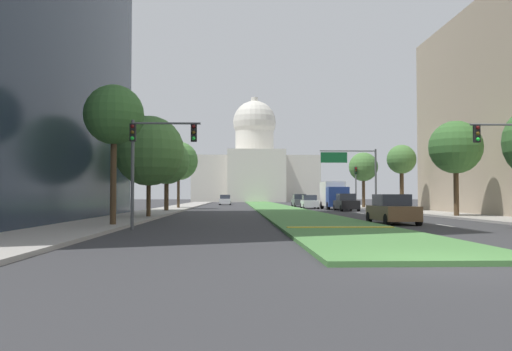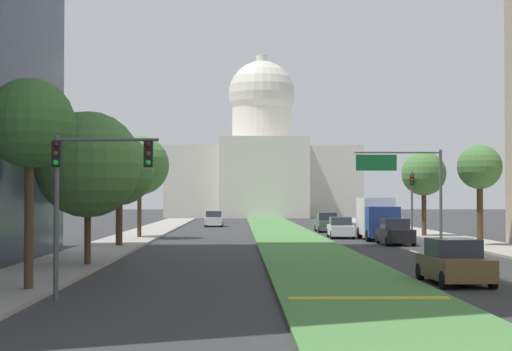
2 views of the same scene
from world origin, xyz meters
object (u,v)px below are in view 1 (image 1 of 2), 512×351
object	(u,v)px
street_tree_left_near	(114,116)
street_tree_right_far	(402,160)
street_tree_left_far	(167,162)
street_tree_right_distant	(363,167)
street_tree_right_mid	(456,148)
sedan_far_horizon	(300,201)
traffic_light_near_left	(151,150)
sedan_midblock	(346,203)
sedan_very_far	(225,200)
street_tree_left_distant	(179,161)
box_truck_delivery	(334,195)
street_tree_left_mid	(149,151)
sedan_lead_stopped	(392,210)
overhead_guide_sign	(354,166)
traffic_light_far_right	(356,181)
capitol_building	(255,170)
sedan_distant	(309,202)

from	to	relation	value
street_tree_left_near	street_tree_right_far	bearing A→B (deg)	47.74
street_tree_left_far	street_tree_right_distant	bearing A→B (deg)	29.82
street_tree_right_mid	street_tree_left_far	world-z (taller)	street_tree_left_far
street_tree_right_far	sedan_far_horizon	distance (m)	25.38
traffic_light_near_left	street_tree_left_far	distance (m)	27.54
sedan_midblock	sedan_very_far	distance (m)	37.81
sedan_far_horizon	street_tree_right_distant	bearing A→B (deg)	-57.72
street_tree_left_distant	sedan_far_horizon	size ratio (longest dim) A/B	1.74
sedan_midblock	sedan_far_horizon	world-z (taller)	sedan_midblock
street_tree_left_near	street_tree_left_far	xyz separation A→B (m)	(-0.57, 25.30, -0.76)
sedan_very_far	box_truck_delivery	size ratio (longest dim) A/B	0.73
street_tree_left_mid	sedan_far_horizon	world-z (taller)	street_tree_left_mid
sedan_lead_stopped	box_truck_delivery	xyz separation A→B (m)	(2.38, 31.44, 0.88)
street_tree_left_near	sedan_very_far	bearing A→B (deg)	86.02
street_tree_left_mid	street_tree_left_far	world-z (taller)	street_tree_left_mid
street_tree_right_far	sedan_lead_stopped	bearing A→B (deg)	-108.61
traffic_light_near_left	overhead_guide_sign	bearing A→B (deg)	61.59
traffic_light_far_right	sedan_very_far	world-z (taller)	traffic_light_far_right
capitol_building	street_tree_left_near	size ratio (longest dim) A/B	4.31
traffic_light_far_right	street_tree_right_distant	world-z (taller)	street_tree_right_distant
traffic_light_near_left	sedan_far_horizon	distance (m)	52.65
overhead_guide_sign	street_tree_left_mid	size ratio (longest dim) A/B	0.90
street_tree_left_distant	box_truck_delivery	xyz separation A→B (m)	(18.13, -2.36, -4.02)
traffic_light_far_right	street_tree_right_far	bearing A→B (deg)	-81.15
street_tree_left_near	sedan_far_horizon	size ratio (longest dim) A/B	1.58
street_tree_right_mid	sedan_midblock	size ratio (longest dim) A/B	1.68
street_tree_right_far	street_tree_left_distant	xyz separation A→B (m)	(-23.24, 11.55, 0.59)
sedan_lead_stopped	street_tree_right_far	bearing A→B (deg)	71.39
capitol_building	street_tree_right_far	bearing A→B (deg)	-82.48
street_tree_left_far	street_tree_left_distant	size ratio (longest dim) A/B	0.90
sedan_distant	overhead_guide_sign	bearing A→B (deg)	-68.67
box_truck_delivery	street_tree_right_far	bearing A→B (deg)	-60.97
street_tree_left_distant	sedan_lead_stopped	xyz separation A→B (m)	(15.75, -33.79, -4.91)
traffic_light_near_left	street_tree_left_mid	world-z (taller)	street_tree_left_mid
capitol_building	traffic_light_far_right	size ratio (longest dim) A/B	6.05
street_tree_right_distant	sedan_far_horizon	xyz separation A→B (m)	(-6.69, 10.59, -4.28)
sedan_far_horizon	sedan_midblock	bearing A→B (deg)	-83.47
sedan_lead_stopped	box_truck_delivery	size ratio (longest dim) A/B	0.68
street_tree_left_far	sedan_very_far	bearing A→B (deg)	82.54
street_tree_left_mid	street_tree_right_distant	world-z (taller)	street_tree_left_mid
street_tree_right_far	street_tree_left_distant	bearing A→B (deg)	153.57
sedan_distant	box_truck_delivery	xyz separation A→B (m)	(2.36, -3.29, 0.89)
sedan_lead_stopped	sedan_midblock	xyz separation A→B (m)	(2.56, 25.25, 0.05)
traffic_light_far_right	street_tree_right_far	xyz separation A→B (m)	(1.87, -12.03, 1.79)
street_tree_right_mid	capitol_building	bearing A→B (deg)	96.26
capitol_building	street_tree_right_far	size ratio (longest dim) A/B	4.74
street_tree_left_near	sedan_far_horizon	world-z (taller)	street_tree_left_near
street_tree_right_far	sedan_distant	xyz separation A→B (m)	(-7.47, 12.49, -4.33)
street_tree_left_mid	street_tree_left_distant	xyz separation A→B (m)	(-0.72, 26.17, 0.95)
street_tree_right_far	sedan_midblock	size ratio (longest dim) A/B	1.58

